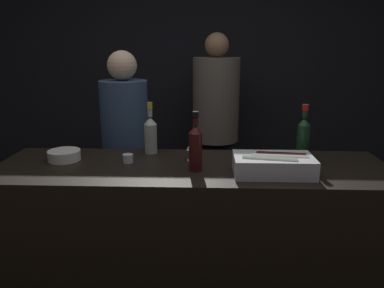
{
  "coord_description": "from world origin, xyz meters",
  "views": [
    {
      "loc": [
        0.08,
        -1.7,
        1.67
      ],
      "look_at": [
        0.0,
        0.37,
        1.11
      ],
      "focal_mm": 35.0,
      "sensor_mm": 36.0,
      "label": 1
    }
  ],
  "objects": [
    {
      "name": "wall_back_chalkboard",
      "position": [
        0.0,
        2.26,
        1.4
      ],
      "size": [
        6.4,
        0.06,
        2.8
      ],
      "color": "black",
      "rests_on": "ground_plane"
    },
    {
      "name": "bar_counter",
      "position": [
        0.0,
        0.34,
        0.5
      ],
      "size": [
        2.27,
        0.68,
        0.99
      ],
      "color": "black",
      "rests_on": "ground_plane"
    },
    {
      "name": "ice_bin_with_bottles",
      "position": [
        0.45,
        0.21,
        1.05
      ],
      "size": [
        0.42,
        0.25,
        0.11
      ],
      "color": "silver",
      "rests_on": "bar_counter"
    },
    {
      "name": "bowl_white",
      "position": [
        -0.77,
        0.41,
        1.03
      ],
      "size": [
        0.19,
        0.19,
        0.06
      ],
      "color": "silver",
      "rests_on": "bar_counter"
    },
    {
      "name": "wine_glass",
      "position": [
        -0.0,
        0.44,
        1.09
      ],
      "size": [
        0.07,
        0.07,
        0.13
      ],
      "color": "silver",
      "rests_on": "bar_counter"
    },
    {
      "name": "candle_votive",
      "position": [
        -0.38,
        0.38,
        1.02
      ],
      "size": [
        0.06,
        0.06,
        0.05
      ],
      "color": "silver",
      "rests_on": "bar_counter"
    },
    {
      "name": "red_wine_bottle_black_foil",
      "position": [
        0.02,
        0.26,
        1.13
      ],
      "size": [
        0.07,
        0.07,
        0.33
      ],
      "color": "#380F0F",
      "rests_on": "bar_counter"
    },
    {
      "name": "rose_wine_bottle",
      "position": [
        -0.27,
        0.59,
        1.12
      ],
      "size": [
        0.08,
        0.08,
        0.33
      ],
      "color": "#9EA899",
      "rests_on": "bar_counter"
    },
    {
      "name": "red_wine_bottle_burgundy",
      "position": [
        0.65,
        0.45,
        1.14
      ],
      "size": [
        0.07,
        0.07,
        0.34
      ],
      "color": "#143319",
      "rests_on": "bar_counter"
    },
    {
      "name": "person_in_hoodie",
      "position": [
        0.17,
        1.64,
        0.98
      ],
      "size": [
        0.42,
        0.42,
        1.77
      ],
      "rotation": [
        0.0,
        0.0,
        -2.92
      ],
      "color": "black",
      "rests_on": "ground_plane"
    },
    {
      "name": "person_blond_tee",
      "position": [
        -0.52,
        0.97,
        0.91
      ],
      "size": [
        0.34,
        0.34,
        1.63
      ],
      "rotation": [
        0.0,
        0.0,
        2.24
      ],
      "color": "black",
      "rests_on": "ground_plane"
    }
  ]
}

